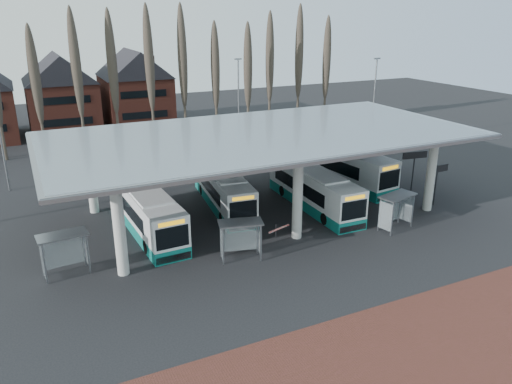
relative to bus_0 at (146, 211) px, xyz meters
name	(u,v)px	position (x,y,z in m)	size (l,w,h in m)	color
ground	(315,252)	(9.11, -8.28, -1.49)	(140.00, 140.00, 0.00)	black
brick_strip	(456,359)	(9.11, -20.28, -1.48)	(70.00, 10.00, 0.03)	#572922
station_canopy	(262,141)	(9.11, -0.28, 4.19)	(32.00, 16.00, 6.34)	#B9B9B4
poplar_row	(167,68)	(9.11, 24.72, 7.28)	(45.10, 1.10, 14.50)	#473D33
townhouse_row	(19,89)	(-6.64, 35.72, 4.44)	(36.80, 10.30, 12.25)	maroon
lamp_post_b	(239,103)	(15.11, 17.72, 3.84)	(0.80, 0.16, 10.17)	slate
lamp_post_c	(374,102)	(29.11, 11.72, 3.84)	(0.80, 0.16, 10.17)	slate
bus_0	(146,211)	(0.00, 0.00, 0.00)	(2.93, 11.50, 3.17)	white
bus_1	(223,189)	(6.79, 2.10, -0.07)	(3.58, 11.05, 3.02)	white
bus_2	(313,189)	(13.28, -1.18, -0.03)	(2.65, 11.24, 3.11)	white
bus_3	(340,165)	(18.87, 3.22, 0.10)	(3.95, 12.38, 3.38)	white
shelter_0	(63,245)	(-5.96, -4.26, 0.42)	(2.95, 1.65, 2.64)	gray
shelter_1	(240,231)	(4.32, -6.93, 0.37)	(3.02, 2.04, 2.56)	gray
shelter_2	(395,204)	(16.26, -7.49, 0.41)	(3.07, 2.03, 2.62)	gray
info_sign_0	(437,172)	(22.30, -5.27, 1.34)	(2.27, 0.31, 3.38)	black
info_sign_1	(415,158)	(23.18, -1.71, 1.47)	(2.37, 0.48, 3.54)	black
barrier	(278,229)	(7.79, -5.54, -0.73)	(1.90, 0.84, 0.99)	black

